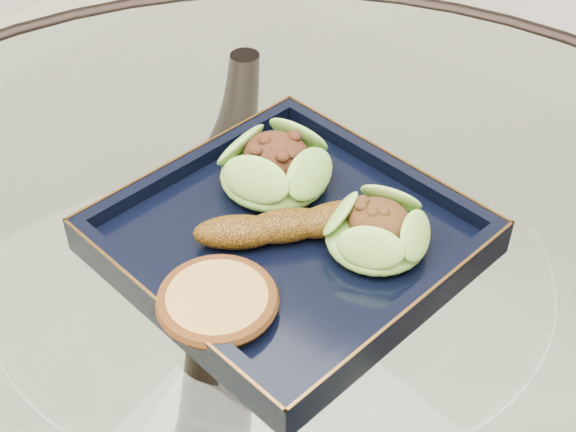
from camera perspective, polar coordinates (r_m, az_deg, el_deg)
The scene contains 6 objects.
dining_table at distance 0.79m, azimuth -0.85°, elevation -13.95°, with size 1.13×1.13×0.77m.
navy_plate at distance 0.69m, azimuth 0.00°, elevation -1.86°, with size 0.27×0.27×0.02m, color black.
lettuce_wrap_left at distance 0.72m, azimuth -0.96°, elevation 3.33°, with size 0.10×0.10×0.04m, color #578C28.
lettuce_wrap_right at distance 0.67m, azimuth 6.32°, elevation -1.24°, with size 0.09×0.09×0.03m, color olive.
roasted_plantain at distance 0.67m, azimuth -0.18°, elevation -0.69°, with size 0.15×0.03×0.03m, color #68400B.
crumb_patty at distance 0.62m, azimuth -5.04°, elevation -6.13°, with size 0.08×0.08×0.02m, color #BF8E3F.
Camera 1 is at (0.29, -0.34, 1.25)m, focal length 50.00 mm.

